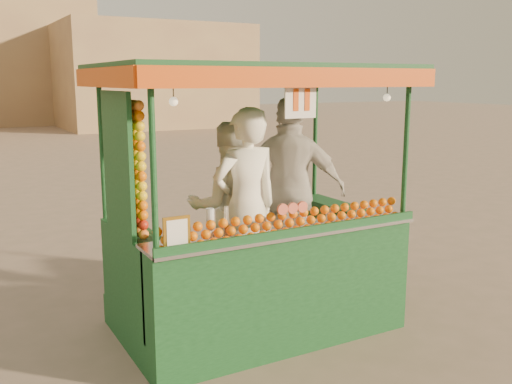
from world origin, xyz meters
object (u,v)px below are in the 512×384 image
juice_cart (252,249)px  vendor_left (246,206)px  vendor_right (291,191)px  vendor_middle (228,207)px

juice_cart → vendor_left: bearing=109.7°
juice_cart → vendor_right: (0.62, 0.34, 0.42)m
juice_cart → vendor_left: 0.40m
vendor_left → vendor_middle: 0.37m
juice_cart → vendor_middle: juice_cart is taller
vendor_right → vendor_middle: bearing=22.4°
juice_cart → vendor_right: bearing=28.6°
vendor_left → vendor_right: 0.70m
vendor_middle → vendor_left: bearing=105.7°
vendor_left → vendor_middle: bearing=-92.0°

